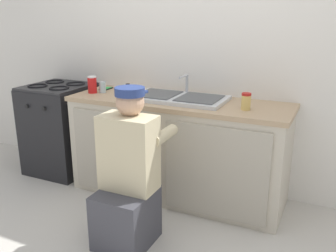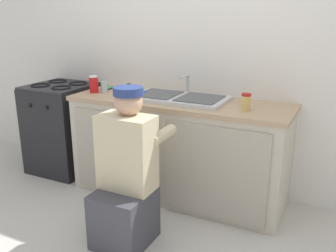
{
  "view_description": "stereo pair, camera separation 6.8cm",
  "coord_description": "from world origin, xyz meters",
  "px_view_note": "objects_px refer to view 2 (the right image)",
  "views": [
    {
      "loc": [
        1.22,
        -2.5,
        1.58
      ],
      "look_at": [
        0.0,
        0.1,
        0.69
      ],
      "focal_mm": 40.0,
      "sensor_mm": 36.0,
      "label": 1
    },
    {
      "loc": [
        1.28,
        -2.47,
        1.58
      ],
      "look_at": [
        0.0,
        0.1,
        0.69
      ],
      "focal_mm": 40.0,
      "sensor_mm": 36.0,
      "label": 2
    }
  ],
  "objects_px": {
    "sink_double_basin": "(179,98)",
    "cell_phone": "(108,88)",
    "soda_cup_red": "(94,84)",
    "stove_range": "(63,127)",
    "plumber_person": "(126,181)",
    "spice_bottle_red": "(129,90)",
    "condiment_jar": "(246,102)",
    "water_glass": "(104,87)"
  },
  "relations": [
    {
      "from": "sink_double_basin",
      "to": "stove_range",
      "type": "height_order",
      "value": "sink_double_basin"
    },
    {
      "from": "soda_cup_red",
      "to": "condiment_jar",
      "type": "height_order",
      "value": "soda_cup_red"
    },
    {
      "from": "water_glass",
      "to": "cell_phone",
      "type": "height_order",
      "value": "water_glass"
    },
    {
      "from": "stove_range",
      "to": "soda_cup_red",
      "type": "xyz_separation_m",
      "value": [
        0.48,
        -0.08,
        0.5
      ]
    },
    {
      "from": "sink_double_basin",
      "to": "water_glass",
      "type": "relative_size",
      "value": 8.0
    },
    {
      "from": "plumber_person",
      "to": "condiment_jar",
      "type": "xyz_separation_m",
      "value": [
        0.62,
        0.71,
        0.47
      ]
    },
    {
      "from": "sink_double_basin",
      "to": "condiment_jar",
      "type": "height_order",
      "value": "sink_double_basin"
    },
    {
      "from": "stove_range",
      "to": "cell_phone",
      "type": "height_order",
      "value": "stove_range"
    },
    {
      "from": "stove_range",
      "to": "soda_cup_red",
      "type": "height_order",
      "value": "soda_cup_red"
    },
    {
      "from": "plumber_person",
      "to": "spice_bottle_red",
      "type": "bearing_deg",
      "value": 120.12
    },
    {
      "from": "stove_range",
      "to": "spice_bottle_red",
      "type": "relative_size",
      "value": 8.55
    },
    {
      "from": "condiment_jar",
      "to": "soda_cup_red",
      "type": "bearing_deg",
      "value": 179.67
    },
    {
      "from": "sink_double_basin",
      "to": "soda_cup_red",
      "type": "bearing_deg",
      "value": -174.56
    },
    {
      "from": "soda_cup_red",
      "to": "condiment_jar",
      "type": "distance_m",
      "value": 1.4
    },
    {
      "from": "sink_double_basin",
      "to": "cell_phone",
      "type": "xyz_separation_m",
      "value": [
        -0.8,
        0.11,
        -0.01
      ]
    },
    {
      "from": "water_glass",
      "to": "spice_bottle_red",
      "type": "bearing_deg",
      "value": -1.29
    },
    {
      "from": "spice_bottle_red",
      "to": "cell_phone",
      "type": "distance_m",
      "value": 0.36
    },
    {
      "from": "spice_bottle_red",
      "to": "water_glass",
      "type": "relative_size",
      "value": 1.05
    },
    {
      "from": "stove_range",
      "to": "spice_bottle_red",
      "type": "height_order",
      "value": "spice_bottle_red"
    },
    {
      "from": "spice_bottle_red",
      "to": "sink_double_basin",
      "type": "bearing_deg",
      "value": 4.1
    },
    {
      "from": "condiment_jar",
      "to": "water_glass",
      "type": "relative_size",
      "value": 1.28
    },
    {
      "from": "stove_range",
      "to": "water_glass",
      "type": "relative_size",
      "value": 8.98
    },
    {
      "from": "soda_cup_red",
      "to": "water_glass",
      "type": "bearing_deg",
      "value": 33.18
    },
    {
      "from": "soda_cup_red",
      "to": "water_glass",
      "type": "height_order",
      "value": "soda_cup_red"
    },
    {
      "from": "condiment_jar",
      "to": "water_glass",
      "type": "bearing_deg",
      "value": 177.5
    },
    {
      "from": "soda_cup_red",
      "to": "condiment_jar",
      "type": "xyz_separation_m",
      "value": [
        1.4,
        -0.01,
        -0.01
      ]
    },
    {
      "from": "sink_double_basin",
      "to": "water_glass",
      "type": "distance_m",
      "value": 0.74
    },
    {
      "from": "stove_range",
      "to": "cell_phone",
      "type": "distance_m",
      "value": 0.66
    },
    {
      "from": "condiment_jar",
      "to": "water_glass",
      "type": "height_order",
      "value": "condiment_jar"
    },
    {
      "from": "stove_range",
      "to": "spice_bottle_red",
      "type": "bearing_deg",
      "value": -2.19
    },
    {
      "from": "soda_cup_red",
      "to": "sink_double_basin",
      "type": "bearing_deg",
      "value": 5.44
    },
    {
      "from": "cell_phone",
      "to": "sink_double_basin",
      "type": "bearing_deg",
      "value": -8.03
    },
    {
      "from": "sink_double_basin",
      "to": "water_glass",
      "type": "bearing_deg",
      "value": -177.86
    },
    {
      "from": "stove_range",
      "to": "plumber_person",
      "type": "bearing_deg",
      "value": -32.16
    },
    {
      "from": "soda_cup_red",
      "to": "water_glass",
      "type": "distance_m",
      "value": 0.09
    },
    {
      "from": "condiment_jar",
      "to": "spice_bottle_red",
      "type": "bearing_deg",
      "value": 177.2
    },
    {
      "from": "spice_bottle_red",
      "to": "water_glass",
      "type": "distance_m",
      "value": 0.27
    },
    {
      "from": "spice_bottle_red",
      "to": "cell_phone",
      "type": "xyz_separation_m",
      "value": [
        -0.33,
        0.15,
        -0.04
      ]
    },
    {
      "from": "plumber_person",
      "to": "spice_bottle_red",
      "type": "distance_m",
      "value": 1.0
    },
    {
      "from": "stove_range",
      "to": "condiment_jar",
      "type": "xyz_separation_m",
      "value": [
        1.88,
        -0.08,
        0.49
      ]
    },
    {
      "from": "plumber_person",
      "to": "water_glass",
      "type": "relative_size",
      "value": 11.04
    },
    {
      "from": "sink_double_basin",
      "to": "cell_phone",
      "type": "distance_m",
      "value": 0.81
    }
  ]
}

